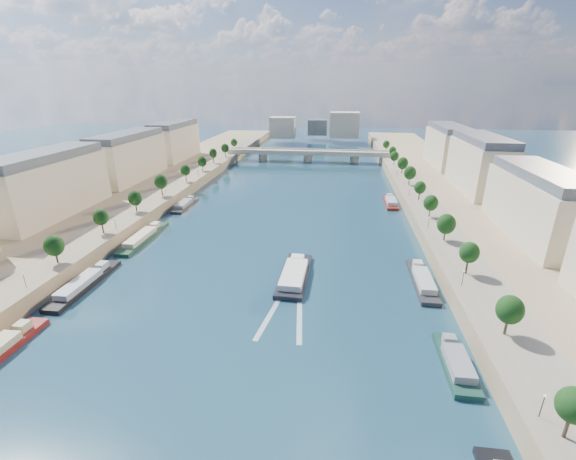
# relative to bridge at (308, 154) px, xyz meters

# --- Properties ---
(ground) EXTENTS (700.00, 700.00, 0.00)m
(ground) POSITION_rel_bridge_xyz_m (0.00, -125.05, -5.08)
(ground) COLOR #0D2C3D
(ground) RESTS_ON ground
(quay_left) EXTENTS (44.00, 520.00, 5.00)m
(quay_left) POSITION_rel_bridge_xyz_m (-72.00, -125.05, -2.58)
(quay_left) COLOR #9E8460
(quay_left) RESTS_ON ground
(quay_right) EXTENTS (44.00, 520.00, 5.00)m
(quay_right) POSITION_rel_bridge_xyz_m (72.00, -125.05, -2.58)
(quay_right) COLOR #9E8460
(quay_right) RESTS_ON ground
(pave_left) EXTENTS (14.00, 520.00, 0.10)m
(pave_left) POSITION_rel_bridge_xyz_m (-57.00, -125.05, -0.03)
(pave_left) COLOR gray
(pave_left) RESTS_ON quay_left
(pave_right) EXTENTS (14.00, 520.00, 0.10)m
(pave_right) POSITION_rel_bridge_xyz_m (57.00, -125.05, -0.03)
(pave_right) COLOR gray
(pave_right) RESTS_ON quay_right
(trees_left) EXTENTS (4.80, 268.80, 8.26)m
(trees_left) POSITION_rel_bridge_xyz_m (-55.00, -123.05, 5.39)
(trees_left) COLOR #382B1E
(trees_left) RESTS_ON ground
(trees_right) EXTENTS (4.80, 268.80, 8.26)m
(trees_right) POSITION_rel_bridge_xyz_m (55.00, -115.05, 5.39)
(trees_right) COLOR #382B1E
(trees_right) RESTS_ON ground
(lamps_left) EXTENTS (0.36, 200.36, 4.28)m
(lamps_left) POSITION_rel_bridge_xyz_m (-52.50, -135.05, 2.70)
(lamps_left) COLOR black
(lamps_left) RESTS_ON ground
(lamps_right) EXTENTS (0.36, 200.36, 4.28)m
(lamps_right) POSITION_rel_bridge_xyz_m (52.50, -120.05, 2.70)
(lamps_right) COLOR black
(lamps_right) RESTS_ON ground
(buildings_left) EXTENTS (16.00, 226.00, 23.20)m
(buildings_left) POSITION_rel_bridge_xyz_m (-85.00, -113.05, 11.37)
(buildings_left) COLOR beige
(buildings_left) RESTS_ON ground
(buildings_right) EXTENTS (16.00, 226.00, 23.20)m
(buildings_right) POSITION_rel_bridge_xyz_m (85.00, -113.05, 11.37)
(buildings_right) COLOR beige
(buildings_right) RESTS_ON ground
(skyline) EXTENTS (79.00, 42.00, 22.00)m
(skyline) POSITION_rel_bridge_xyz_m (3.19, 94.47, 9.57)
(skyline) COLOR beige
(skyline) RESTS_ON ground
(bridge) EXTENTS (112.00, 12.00, 8.15)m
(bridge) POSITION_rel_bridge_xyz_m (0.00, 0.00, 0.00)
(bridge) COLOR #C1B79E
(bridge) RESTS_ON ground
(tour_barge) EXTENTS (8.13, 26.35, 3.67)m
(tour_barge) POSITION_rel_bridge_xyz_m (10.25, -171.84, -4.13)
(tour_barge) COLOR black
(tour_barge) RESTS_ON ground
(wake) EXTENTS (10.76, 25.99, 0.04)m
(wake) POSITION_rel_bridge_xyz_m (10.25, -188.48, -5.06)
(wake) COLOR silver
(wake) RESTS_ON ground
(moored_barges_left) EXTENTS (5.00, 161.53, 3.60)m
(moored_barges_left) POSITION_rel_bridge_xyz_m (-45.50, -182.55, -4.24)
(moored_barges_left) COLOR #192238
(moored_barges_left) RESTS_ON ground
(moored_barges_right) EXTENTS (5.00, 162.07, 3.60)m
(moored_barges_right) POSITION_rel_bridge_xyz_m (45.50, -177.98, -4.24)
(moored_barges_right) COLOR black
(moored_barges_right) RESTS_ON ground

